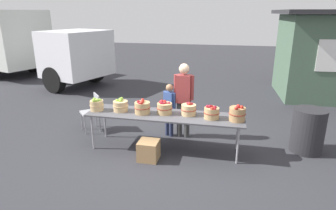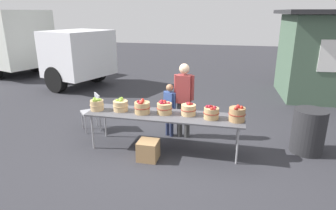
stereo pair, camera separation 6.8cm
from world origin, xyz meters
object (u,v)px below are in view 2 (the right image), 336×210
Objects in this scene: apple_basket_red_0 at (142,107)px; produce_crate at (148,150)px; trash_barrel at (308,131)px; child_customer at (170,106)px; apple_basket_red_3 at (211,113)px; apple_basket_red_2 at (189,109)px; box_truck at (18,41)px; apple_basket_green_1 at (121,105)px; market_table at (165,116)px; apple_basket_red_4 at (237,114)px; vendor_adult at (184,95)px; folding_chair at (93,109)px; apple_basket_green_0 at (97,105)px; apple_basket_red_1 at (164,108)px.

apple_basket_red_0 reaches higher than produce_crate.
child_customer is at bearing 176.89° from trash_barrel.
apple_basket_red_3 is 0.34× the size of trash_barrel.
apple_basket_red_2 is (0.91, 0.12, -0.01)m from apple_basket_red_0.
box_truck is at bearing 142.87° from apple_basket_red_0.
apple_basket_green_1 is 1.12m from produce_crate.
box_truck reaches higher than market_table.
box_truck reaches higher than apple_basket_red_3.
vendor_adult reaches higher than apple_basket_red_4.
apple_basket_red_2 is at bearing 40.63° from produce_crate.
apple_basket_green_1 is 1.11m from child_customer.
market_table is at bearing 67.94° from produce_crate.
apple_basket_red_3 is at bearing 167.30° from child_customer.
apple_basket_red_0 is (0.48, -0.05, 0.01)m from apple_basket_green_1.
apple_basket_red_3 is 1.39m from produce_crate.
apple_basket_red_4 is at bearing -7.48° from apple_basket_red_2.
apple_basket_red_4 is 1.35m from vendor_adult.
child_customer is 9.01m from box_truck.
trash_barrel reaches higher than folding_chair.
apple_basket_green_1 is at bearing 173.51° from apple_basket_red_0.
vendor_adult is at bearing 69.42° from market_table.
apple_basket_red_3 is 0.35× the size of folding_chair.
child_customer is (-0.31, -0.01, -0.27)m from vendor_adult.
box_truck is (-8.58, 5.46, 0.62)m from apple_basket_red_3.
box_truck is (-7.67, 5.43, 0.77)m from market_table.
apple_basket_red_3 reaches higher than folding_chair.
apple_basket_green_0 is 0.91× the size of apple_basket_red_1.
apple_basket_red_2 is 2.40m from trash_barrel.
folding_chair is at bearing 162.50° from apple_basket_red_1.
produce_crate is at bearing -108.83° from apple_basket_red_1.
vendor_adult is 1.86× the size of trash_barrel.
vendor_adult is 1.49m from produce_crate.
folding_chair is at bearing 161.32° from market_table.
apple_basket_red_3 reaches higher than produce_crate.
folding_chair is at bearing 178.65° from trash_barrel.
apple_basket_green_1 reaches higher than produce_crate.
apple_basket_green_0 reaches higher than market_table.
apple_basket_red_0 is 1.83m from apple_basket_red_4.
trash_barrel is (2.52, -0.17, -0.53)m from vendor_adult.
produce_crate is at bearing 15.23° from folding_chair.
apple_basket_red_4 is 1.57m from trash_barrel.
apple_basket_red_3 is 1.21m from child_customer.
folding_chair is at bearing 2.97° from vendor_adult.
apple_basket_red_3 is (0.91, -0.03, 0.16)m from market_table.
apple_basket_green_0 is 0.92× the size of apple_basket_red_4.
apple_basket_red_3 is 0.47m from apple_basket_red_4.
apple_basket_red_0 is at bearing -179.62° from apple_basket_red_3.
apple_basket_red_4 is 0.37× the size of folding_chair.
folding_chair is (-1.86, 0.59, -0.36)m from apple_basket_red_1.
apple_basket_green_0 is at bearing -22.58° from box_truck.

